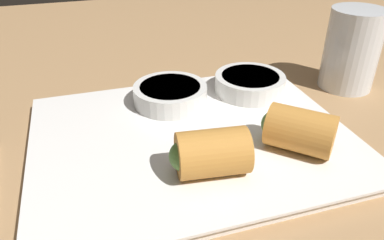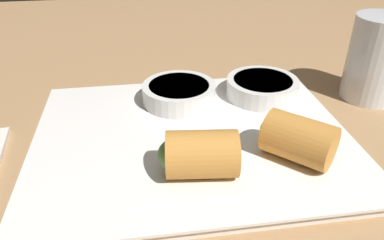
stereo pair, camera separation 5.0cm
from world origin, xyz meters
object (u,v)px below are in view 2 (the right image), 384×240
at_px(dipping_bowl_far, 262,87).
at_px(drinking_glass, 377,59).
at_px(serving_plate, 192,140).
at_px(dipping_bowl_near, 179,93).

xyz_separation_m(dipping_bowl_far, drinking_glass, (0.15, 0.00, 0.03)).
bearing_deg(serving_plate, drinking_glass, 17.28).
height_order(serving_plate, dipping_bowl_far, dipping_bowl_far).
bearing_deg(drinking_glass, serving_plate, -162.72).
distance_m(serving_plate, dipping_bowl_near, 0.08).
xyz_separation_m(serving_plate, dipping_bowl_near, (-0.00, 0.08, 0.02)).
relative_size(serving_plate, dipping_bowl_far, 3.73).
relative_size(dipping_bowl_near, drinking_glass, 0.82).
distance_m(dipping_bowl_near, drinking_glass, 0.26).
xyz_separation_m(serving_plate, drinking_glass, (0.25, 0.08, 0.05)).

